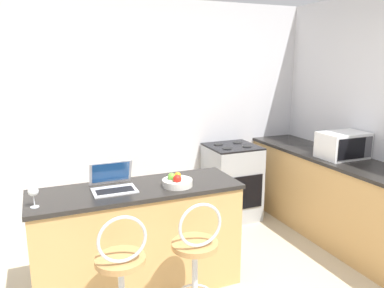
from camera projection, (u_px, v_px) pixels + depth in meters
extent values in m
cube|color=silver|center=(147.00, 115.00, 4.37)|extent=(12.00, 0.06, 2.60)
cube|color=tan|center=(139.00, 241.00, 3.15)|extent=(1.67, 0.55, 0.88)
cube|color=black|center=(137.00, 189.00, 3.05)|extent=(1.70, 0.58, 0.03)
cube|color=tan|center=(344.00, 204.00, 3.96)|extent=(0.57, 2.74, 0.88)
cube|color=black|center=(348.00, 162.00, 3.86)|extent=(0.60, 2.77, 0.03)
cylinder|color=#B7844C|center=(120.00, 260.00, 2.49)|extent=(0.34, 0.34, 0.04)
torus|color=silver|center=(122.00, 240.00, 2.36)|extent=(0.32, 0.02, 0.32)
cylinder|color=silver|center=(195.00, 284.00, 2.76)|extent=(0.04, 0.04, 0.61)
cylinder|color=#B7844C|center=(195.00, 245.00, 2.69)|extent=(0.34, 0.34, 0.04)
torus|color=silver|center=(200.00, 225.00, 2.56)|extent=(0.32, 0.02, 0.32)
cube|color=silver|center=(115.00, 190.00, 2.96)|extent=(0.34, 0.23, 0.01)
cube|color=black|center=(115.00, 190.00, 2.94)|extent=(0.29, 0.13, 0.00)
cube|color=silver|center=(111.00, 172.00, 3.05)|extent=(0.34, 0.09, 0.20)
cube|color=#19478C|center=(111.00, 172.00, 3.04)|extent=(0.30, 0.07, 0.17)
cube|color=white|center=(343.00, 145.00, 3.94)|extent=(0.49, 0.32, 0.27)
cube|color=black|center=(352.00, 149.00, 3.77)|extent=(0.35, 0.01, 0.22)
cube|color=#4C4C51|center=(368.00, 147.00, 3.86)|extent=(0.10, 0.01, 0.22)
cube|color=#9EA3A8|center=(232.00, 182.00, 4.62)|extent=(0.59, 0.57, 0.90)
cube|color=black|center=(244.00, 193.00, 4.36)|extent=(0.50, 0.01, 0.40)
cube|color=black|center=(232.00, 146.00, 4.52)|extent=(0.59, 0.57, 0.02)
cylinder|color=black|center=(227.00, 148.00, 4.36)|extent=(0.11, 0.11, 0.01)
cylinder|color=black|center=(247.00, 146.00, 4.46)|extent=(0.11, 0.11, 0.01)
cylinder|color=black|center=(218.00, 144.00, 4.57)|extent=(0.11, 0.11, 0.01)
cylinder|color=black|center=(237.00, 142.00, 4.67)|extent=(0.11, 0.11, 0.01)
cylinder|color=silver|center=(35.00, 207.00, 2.63)|extent=(0.06, 0.06, 0.00)
cylinder|color=silver|center=(34.00, 201.00, 2.62)|extent=(0.01, 0.01, 0.08)
sphere|color=silver|center=(33.00, 191.00, 2.61)|extent=(0.07, 0.07, 0.07)
cylinder|color=silver|center=(177.00, 183.00, 3.07)|extent=(0.25, 0.25, 0.05)
sphere|color=red|center=(177.00, 179.00, 3.02)|extent=(0.07, 0.07, 0.07)
sphere|color=orange|center=(178.00, 176.00, 3.11)|extent=(0.06, 0.06, 0.06)
sphere|color=#66B233|center=(172.00, 177.00, 3.08)|extent=(0.07, 0.07, 0.07)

